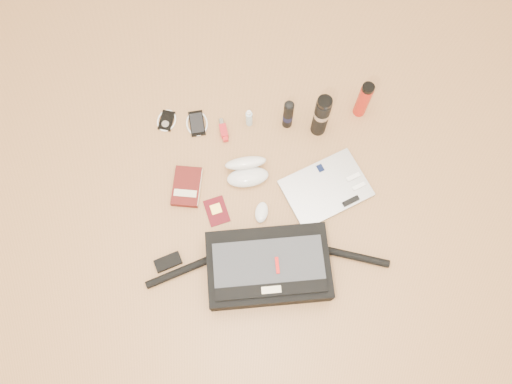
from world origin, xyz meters
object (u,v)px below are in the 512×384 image
book (187,187)px  messenger_bag (268,267)px  thermos_red (363,100)px  laptop (326,189)px  thermos_black (321,116)px

book → messenger_bag: bearing=-40.9°
messenger_bag → thermos_red: (0.47, 0.73, 0.05)m
book → thermos_red: thermos_red is taller
messenger_bag → laptop: (0.28, 0.35, -0.05)m
thermos_black → book: bearing=-156.5°
messenger_bag → laptop: size_ratio=2.40×
laptop → thermos_red: size_ratio=1.92×
thermos_black → laptop: bearing=-87.8°
laptop → book: bearing=152.7°
book → thermos_black: bearing=31.1°
book → thermos_red: size_ratio=0.88×
messenger_bag → book: bearing=128.9°
laptop → book: size_ratio=2.19×
laptop → thermos_black: 0.32m
messenger_bag → book: (-0.34, 0.38, -0.05)m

